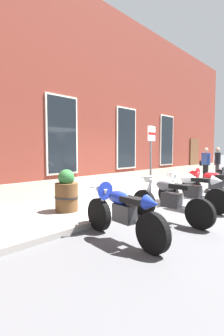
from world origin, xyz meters
name	(u,v)px	position (x,y,z in m)	size (l,w,h in m)	color
ground_plane	(167,205)	(0.00, 0.00, 0.00)	(140.00, 140.00, 0.00)	#4C4C4F
sidewalk	(129,197)	(0.00, 1.45, 0.06)	(28.84, 2.90, 0.12)	gray
brick_pub_facade	(47,108)	(0.00, 6.17, 3.51)	(22.84, 6.64, 7.03)	maroon
motorcycle_blue_sport	(120,209)	(-3.15, -0.85, 0.56)	(0.66, 2.11, 1.02)	black
motorcycle_grey_naked	(169,200)	(-1.53, -0.93, 0.50)	(0.62, 2.15, 1.01)	black
motorcycle_white_sport	(189,188)	(-0.07, -0.71, 0.58)	(0.62, 2.13, 1.08)	black
motorcycle_red_sport	(212,183)	(1.63, -0.71, 0.56)	(0.62, 2.21, 1.03)	black
pedestrian_blue_top	(206,163)	(5.37, 1.03, 1.01)	(0.39, 0.62, 1.60)	black
pedestrian_dark_jacket	(217,162)	(6.18, 0.76, 1.02)	(0.59, 0.45, 1.61)	#38332D
parking_sign	(151,151)	(-0.01, 0.57, 1.59)	(0.36, 0.07, 2.25)	#4C4C51
barrel_planter	(67,193)	(-2.79, 1.18, 0.58)	(0.59, 0.59, 1.03)	brown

